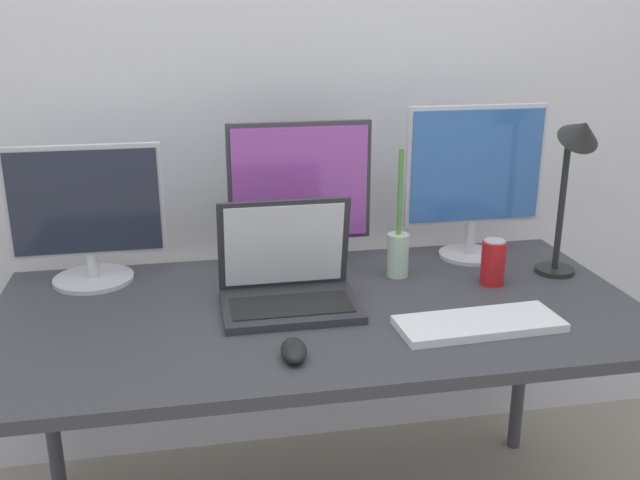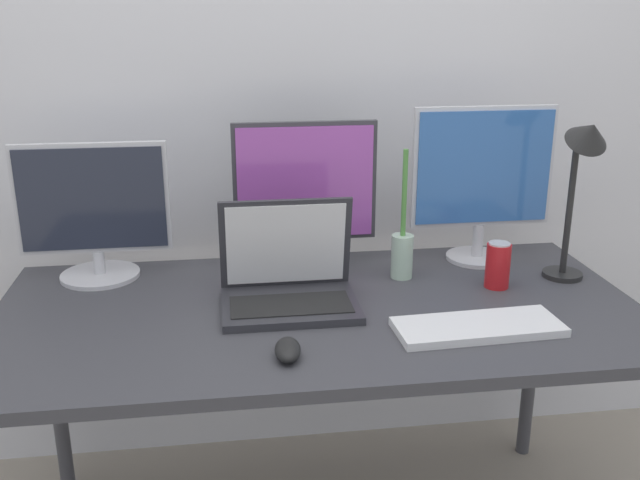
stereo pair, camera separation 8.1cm
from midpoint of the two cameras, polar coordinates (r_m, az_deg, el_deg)
name	(u,v)px [view 1 (the left image)]	position (r m, az deg, el deg)	size (l,w,h in m)	color
wall_back	(284,63)	(2.25, -3.96, 13.91)	(7.00, 0.08, 2.60)	silver
work_desk	(320,328)	(1.84, -1.27, -7.10)	(1.64, 0.82, 0.74)	#424247
monitor_left	(87,215)	(2.03, -19.25, 1.93)	(0.41, 0.22, 0.38)	silver
monitor_center	(298,194)	(2.03, -2.89, 3.72)	(0.41, 0.20, 0.42)	#38383D
monitor_right	(475,176)	(2.14, 11.22, 5.05)	(0.42, 0.18, 0.46)	silver
laptop_silver	(288,282)	(1.81, -3.86, -3.39)	(0.34, 0.26, 0.27)	#2D2D33
keyboard_main	(479,324)	(1.74, 11.30, -6.60)	(0.39, 0.15, 0.02)	white
mouse_by_keyboard	(294,350)	(1.56, -3.62, -8.82)	(0.06, 0.11, 0.04)	black
soda_can_near_keyboard	(493,262)	(1.99, 12.55, -1.76)	(0.07, 0.07, 0.13)	red
bamboo_vase	(398,249)	(2.00, 5.11, -0.77)	(0.06, 0.06, 0.36)	#B2D1B7
desk_lamp	(575,165)	(2.02, 18.62, 5.70)	(0.11, 0.18, 0.47)	black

